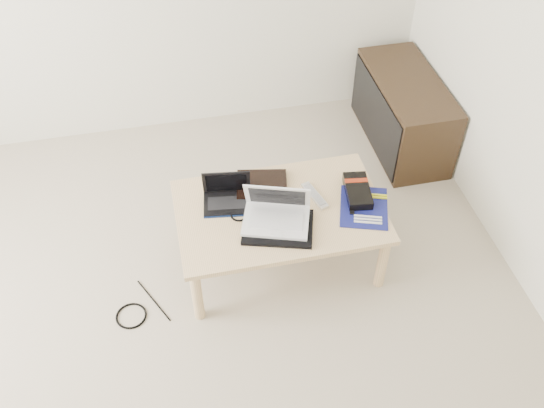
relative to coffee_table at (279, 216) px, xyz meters
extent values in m
plane|color=#B2A790|center=(-0.73, -0.59, -0.35)|extent=(4.00, 4.00, 0.00)
cube|color=#E2B888|center=(0.00, 0.00, 0.03)|extent=(1.10, 0.70, 0.03)
cylinder|color=#E2B888|center=(-0.50, -0.30, -0.17)|extent=(0.06, 0.06, 0.37)
cylinder|color=#E2B888|center=(0.50, -0.30, -0.17)|extent=(0.06, 0.06, 0.37)
cylinder|color=#E2B888|center=(-0.50, 0.30, -0.17)|extent=(0.06, 0.06, 0.37)
cylinder|color=#E2B888|center=(0.50, 0.30, -0.17)|extent=(0.06, 0.06, 0.37)
cube|color=#332314|center=(1.05, 0.86, -0.10)|extent=(0.40, 0.90, 0.50)
cube|color=black|center=(0.85, 0.86, -0.10)|extent=(0.02, 0.86, 0.44)
cube|color=black|center=(-0.06, 0.19, 0.06)|extent=(0.31, 0.28, 0.03)
cube|color=black|center=(-0.27, 0.10, 0.06)|extent=(0.28, 0.21, 0.02)
cube|color=black|center=(-0.27, 0.09, 0.07)|extent=(0.22, 0.13, 0.00)
cube|color=black|center=(-0.27, 0.03, 0.07)|extent=(0.06, 0.03, 0.00)
cube|color=black|center=(-0.26, 0.17, 0.15)|extent=(0.26, 0.08, 0.17)
cube|color=black|center=(-0.26, 0.16, 0.15)|extent=(0.22, 0.06, 0.14)
cube|color=#0C1D45|center=(-0.28, 0.01, 0.05)|extent=(0.25, 0.05, 0.01)
cube|color=black|center=(0.02, -0.02, 0.05)|extent=(0.26, 0.21, 0.01)
cube|color=white|center=(0.02, -0.02, 0.06)|extent=(0.21, 0.17, 0.00)
cube|color=silver|center=(0.21, 0.05, 0.06)|extent=(0.11, 0.22, 0.02)
cube|color=#97979C|center=(0.21, 0.05, 0.07)|extent=(0.09, 0.18, 0.00)
cube|color=black|center=(-0.04, -0.13, 0.06)|extent=(0.42, 0.35, 0.02)
cube|color=silver|center=(-0.04, -0.10, 0.08)|extent=(0.39, 0.33, 0.02)
cube|color=silver|center=(-0.04, -0.11, 0.09)|extent=(0.30, 0.21, 0.00)
cube|color=silver|center=(-0.07, -0.19, 0.09)|extent=(0.08, 0.05, 0.00)
cube|color=silver|center=(-0.02, -0.03, 0.19)|extent=(0.35, 0.20, 0.21)
cube|color=black|center=(-0.02, -0.04, 0.19)|extent=(0.30, 0.16, 0.17)
cube|color=#0C104E|center=(0.44, -0.08, 0.05)|extent=(0.34, 0.38, 0.01)
cube|color=silver|center=(0.43, -0.03, 0.06)|extent=(0.07, 0.07, 0.01)
cube|color=yellow|center=(0.54, -0.02, 0.06)|extent=(0.10, 0.04, 0.01)
cube|color=yellow|center=(0.54, -0.03, 0.06)|extent=(0.10, 0.04, 0.01)
cube|color=silver|center=(0.44, -0.16, 0.06)|extent=(0.14, 0.06, 0.01)
cube|color=silver|center=(0.43, -0.18, 0.06)|extent=(0.14, 0.06, 0.01)
cube|color=silver|center=(0.43, -0.20, 0.06)|extent=(0.14, 0.06, 0.01)
cube|color=black|center=(0.37, -0.11, 0.06)|extent=(0.03, 0.03, 0.01)
cube|color=black|center=(0.44, 0.02, 0.08)|extent=(0.16, 0.27, 0.05)
cube|color=#96260D|center=(0.45, 0.07, 0.10)|extent=(0.13, 0.05, 0.00)
torus|color=black|center=(-0.22, 0.00, 0.05)|extent=(0.10, 0.10, 0.01)
torus|color=black|center=(-0.86, -0.23, -0.35)|extent=(0.17, 0.17, 0.01)
cylinder|color=black|center=(-0.73, -0.15, -0.35)|extent=(0.16, 0.30, 0.01)
camera|label=1|loc=(-0.52, -2.18, 2.37)|focal=40.00mm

